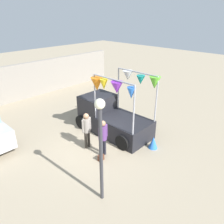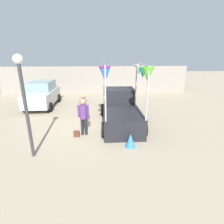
{
  "view_description": "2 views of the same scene",
  "coord_description": "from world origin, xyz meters",
  "px_view_note": "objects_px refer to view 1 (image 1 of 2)",
  "views": [
    {
      "loc": [
        -6.06,
        -6.83,
        6.02
      ],
      "look_at": [
        0.92,
        -0.24,
        1.57
      ],
      "focal_mm": 35.0,
      "sensor_mm": 36.0,
      "label": 1
    },
    {
      "loc": [
        0.55,
        -8.69,
        3.78
      ],
      "look_at": [
        1.04,
        -0.88,
        1.14
      ],
      "focal_mm": 28.0,
      "sensor_mm": 36.0,
      "label": 2
    }
  ],
  "objects_px": {
    "vendor_truck": "(110,115)",
    "street_lamp": "(101,138)",
    "folded_kite_bundle_azure": "(153,143)",
    "handbag": "(101,158)",
    "person_vendor": "(87,127)",
    "person_customer": "(103,135)"
  },
  "relations": [
    {
      "from": "street_lamp",
      "to": "person_customer",
      "type": "bearing_deg",
      "value": 44.33
    },
    {
      "from": "vendor_truck",
      "to": "person_customer",
      "type": "height_order",
      "value": "vendor_truck"
    },
    {
      "from": "person_vendor",
      "to": "handbag",
      "type": "relative_size",
      "value": 6.45
    },
    {
      "from": "street_lamp",
      "to": "folded_kite_bundle_azure",
      "type": "height_order",
      "value": "street_lamp"
    },
    {
      "from": "person_customer",
      "to": "folded_kite_bundle_azure",
      "type": "distance_m",
      "value": 2.56
    },
    {
      "from": "handbag",
      "to": "folded_kite_bundle_azure",
      "type": "xyz_separation_m",
      "value": [
        2.4,
        -1.13,
        0.16
      ]
    },
    {
      "from": "person_vendor",
      "to": "person_customer",
      "type": "bearing_deg",
      "value": -85.31
    },
    {
      "from": "person_customer",
      "to": "folded_kite_bundle_azure",
      "type": "xyz_separation_m",
      "value": [
        2.05,
        -1.33,
        -0.77
      ]
    },
    {
      "from": "vendor_truck",
      "to": "street_lamp",
      "type": "bearing_deg",
      "value": -139.71
    },
    {
      "from": "folded_kite_bundle_azure",
      "to": "handbag",
      "type": "bearing_deg",
      "value": 154.72
    },
    {
      "from": "handbag",
      "to": "folded_kite_bundle_azure",
      "type": "bearing_deg",
      "value": -25.28
    },
    {
      "from": "vendor_truck",
      "to": "street_lamp",
      "type": "distance_m",
      "value": 5.09
    },
    {
      "from": "folded_kite_bundle_azure",
      "to": "vendor_truck",
      "type": "bearing_deg",
      "value": 93.28
    },
    {
      "from": "person_customer",
      "to": "folded_kite_bundle_azure",
      "type": "bearing_deg",
      "value": -33.06
    },
    {
      "from": "person_customer",
      "to": "street_lamp",
      "type": "xyz_separation_m",
      "value": [
        -1.81,
        -1.77,
        1.4
      ]
    },
    {
      "from": "person_vendor",
      "to": "handbag",
      "type": "bearing_deg",
      "value": -102.5
    },
    {
      "from": "vendor_truck",
      "to": "handbag",
      "type": "bearing_deg",
      "value": -144.99
    },
    {
      "from": "person_vendor",
      "to": "folded_kite_bundle_azure",
      "type": "distance_m",
      "value": 3.26
    },
    {
      "from": "street_lamp",
      "to": "folded_kite_bundle_azure",
      "type": "relative_size",
      "value": 6.28
    },
    {
      "from": "handbag",
      "to": "street_lamp",
      "type": "bearing_deg",
      "value": -132.96
    },
    {
      "from": "handbag",
      "to": "street_lamp",
      "type": "height_order",
      "value": "street_lamp"
    },
    {
      "from": "street_lamp",
      "to": "folded_kite_bundle_azure",
      "type": "xyz_separation_m",
      "value": [
        3.85,
        0.44,
        -2.17
      ]
    }
  ]
}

